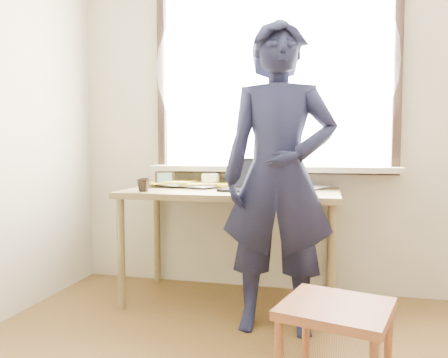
% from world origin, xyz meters
% --- Properties ---
extents(desk, '(1.48, 0.74, 0.79)m').
position_xyz_m(desk, '(-0.44, 1.63, 0.71)').
color(desk, olive).
rests_on(desk, ground).
extents(laptop, '(0.38, 0.34, 0.22)m').
position_xyz_m(laptop, '(-0.31, 1.60, 0.84)').
color(laptop, black).
rests_on(laptop, desk).
extents(mug_white, '(0.16, 0.16, 0.11)m').
position_xyz_m(mug_white, '(-0.64, 1.81, 0.84)').
color(mug_white, white).
rests_on(mug_white, desk).
extents(mug_dark, '(0.14, 0.14, 0.09)m').
position_xyz_m(mug_dark, '(-0.99, 1.38, 0.84)').
color(mug_dark, black).
rests_on(mug_dark, desk).
extents(mouse, '(0.08, 0.06, 0.03)m').
position_xyz_m(mouse, '(0.03, 1.53, 0.81)').
color(mouse, black).
rests_on(mouse, desk).
extents(desk_clutter, '(0.77, 0.48, 0.03)m').
position_xyz_m(desk_clutter, '(-0.64, 1.82, 0.81)').
color(desk_clutter, white).
rests_on(desk_clutter, desk).
extents(book_a, '(0.29, 0.30, 0.02)m').
position_xyz_m(book_a, '(-0.81, 1.88, 0.80)').
color(book_a, white).
rests_on(book_a, desk).
extents(book_b, '(0.27, 0.30, 0.02)m').
position_xyz_m(book_b, '(0.01, 1.86, 0.80)').
color(book_b, white).
rests_on(book_b, desk).
extents(picture_frame, '(0.13, 0.08, 0.11)m').
position_xyz_m(picture_frame, '(-0.98, 1.73, 0.85)').
color(picture_frame, black).
rests_on(picture_frame, desk).
extents(work_chair, '(0.52, 0.50, 0.44)m').
position_xyz_m(work_chair, '(0.26, 0.49, 0.37)').
color(work_chair, '#9C5933').
rests_on(work_chair, ground).
extents(person, '(0.69, 0.48, 1.82)m').
position_xyz_m(person, '(-0.07, 1.23, 0.91)').
color(person, black).
rests_on(person, ground).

